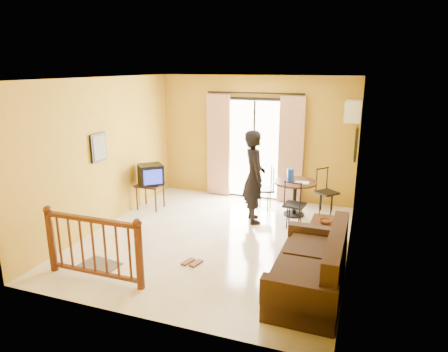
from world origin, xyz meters
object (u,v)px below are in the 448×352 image
(television, at_px, (151,175))
(coffee_table, at_px, (325,231))
(dining_table, at_px, (295,188))
(sofa, at_px, (313,270))
(standing_person, at_px, (254,177))

(television, xyz_separation_m, coffee_table, (3.72, -0.63, -0.50))
(television, relative_size, dining_table, 0.75)
(dining_table, height_order, coffee_table, dining_table)
(dining_table, distance_m, sofa, 2.98)
(sofa, bearing_deg, dining_table, 105.45)
(coffee_table, bearing_deg, standing_person, 155.22)
(coffee_table, bearing_deg, sofa, -89.67)
(dining_table, bearing_deg, coffee_table, -59.50)
(coffee_table, bearing_deg, television, 170.45)
(standing_person, bearing_deg, sofa, -174.60)
(television, relative_size, standing_person, 0.36)
(coffee_table, height_order, standing_person, standing_person)
(coffee_table, distance_m, standing_person, 1.73)
(sofa, relative_size, standing_person, 1.04)
(dining_table, bearing_deg, standing_person, -139.45)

